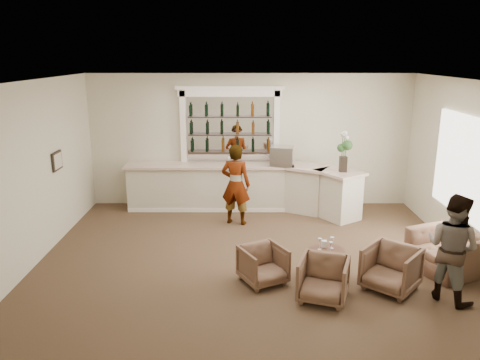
# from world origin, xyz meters

# --- Properties ---
(ground) EXTENTS (8.00, 8.00, 0.00)m
(ground) POSITION_xyz_m (0.00, 0.00, 0.00)
(ground) COLOR brown
(ground) RESTS_ON ground
(room_shell) EXTENTS (8.04, 7.02, 3.32)m
(room_shell) POSITION_xyz_m (0.16, 0.71, 2.34)
(room_shell) COLOR beige
(room_shell) RESTS_ON ground
(bar_counter) EXTENTS (5.72, 1.80, 1.14)m
(bar_counter) POSITION_xyz_m (-0.16, 3.00, 0.57)
(bar_counter) COLOR beige
(bar_counter) RESTS_ON ground
(back_bar_alcove) EXTENTS (2.64, 0.25, 3.00)m
(back_bar_alcove) POSITION_xyz_m (-0.50, 3.41, 2.03)
(back_bar_alcove) COLOR white
(back_bar_alcove) RESTS_ON ground
(cocktail_table) EXTENTS (0.63, 0.63, 0.50)m
(cocktail_table) POSITION_xyz_m (1.23, -0.65, 0.25)
(cocktail_table) COLOR #4A2B20
(cocktail_table) RESTS_ON ground
(sommelier) EXTENTS (0.76, 0.61, 1.83)m
(sommelier) POSITION_xyz_m (-0.35, 2.03, 0.92)
(sommelier) COLOR gray
(sommelier) RESTS_ON ground
(guest) EXTENTS (1.03, 1.06, 1.72)m
(guest) POSITION_xyz_m (3.02, -1.37, 0.86)
(guest) COLOR gray
(guest) RESTS_ON ground
(armchair_left) EXTENTS (0.93, 0.94, 0.64)m
(armchair_left) POSITION_xyz_m (0.14, -0.84, 0.32)
(armchair_left) COLOR brown
(armchair_left) RESTS_ON ground
(armchair_center) EXTENTS (0.94, 0.95, 0.69)m
(armchair_center) POSITION_xyz_m (1.06, -1.40, 0.34)
(armchair_center) COLOR brown
(armchair_center) RESTS_ON ground
(armchair_right) EXTENTS (1.12, 1.12, 0.73)m
(armchair_right) POSITION_xyz_m (2.21, -1.08, 0.37)
(armchair_right) COLOR brown
(armchair_right) RESTS_ON ground
(armchair_far) EXTENTS (1.33, 1.40, 0.72)m
(armchair_far) POSITION_xyz_m (3.40, -0.41, 0.36)
(armchair_far) COLOR brown
(armchair_far) RESTS_ON ground
(espresso_machine) EXTENTS (0.60, 0.53, 0.47)m
(espresso_machine) POSITION_xyz_m (0.75, 2.94, 1.37)
(espresso_machine) COLOR #B4B3B8
(espresso_machine) RESTS_ON bar_counter
(flower_vase) EXTENTS (0.25, 0.25, 0.94)m
(flower_vase) POSITION_xyz_m (2.10, 2.34, 1.67)
(flower_vase) COLOR black
(flower_vase) RESTS_ON bar_counter
(wine_glass_bar_left) EXTENTS (0.07, 0.07, 0.21)m
(wine_glass_bar_left) POSITION_xyz_m (-0.54, 3.06, 1.25)
(wine_glass_bar_left) COLOR white
(wine_glass_bar_left) RESTS_ON bar_counter
(wine_glass_bar_right) EXTENTS (0.07, 0.07, 0.21)m
(wine_glass_bar_right) POSITION_xyz_m (-0.50, 3.07, 1.25)
(wine_glass_bar_right) COLOR white
(wine_glass_bar_right) RESTS_ON bar_counter
(wine_glass_tbl_a) EXTENTS (0.07, 0.07, 0.21)m
(wine_glass_tbl_a) POSITION_xyz_m (1.11, -0.62, 0.60)
(wine_glass_tbl_a) COLOR white
(wine_glass_tbl_a) RESTS_ON cocktail_table
(wine_glass_tbl_b) EXTENTS (0.07, 0.07, 0.21)m
(wine_glass_tbl_b) POSITION_xyz_m (1.33, -0.57, 0.60)
(wine_glass_tbl_b) COLOR white
(wine_glass_tbl_b) RESTS_ON cocktail_table
(wine_glass_tbl_c) EXTENTS (0.07, 0.07, 0.21)m
(wine_glass_tbl_c) POSITION_xyz_m (1.27, -0.78, 0.60)
(wine_glass_tbl_c) COLOR white
(wine_glass_tbl_c) RESTS_ON cocktail_table
(napkin_holder) EXTENTS (0.08, 0.08, 0.12)m
(napkin_holder) POSITION_xyz_m (1.21, -0.51, 0.56)
(napkin_holder) COLOR white
(napkin_holder) RESTS_ON cocktail_table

